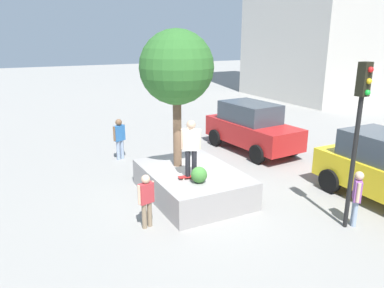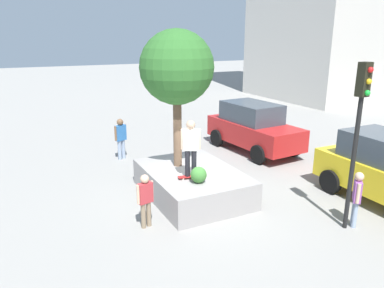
{
  "view_description": "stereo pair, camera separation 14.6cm",
  "coord_description": "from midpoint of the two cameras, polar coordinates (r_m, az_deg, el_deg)",
  "views": [
    {
      "loc": [
        9.9,
        -5.26,
        5.1
      ],
      "look_at": [
        -0.15,
        -0.12,
        1.79
      ],
      "focal_mm": 34.35,
      "sensor_mm": 36.0,
      "label": 1
    },
    {
      "loc": [
        9.96,
        -5.13,
        5.1
      ],
      "look_at": [
        -0.15,
        -0.12,
        1.79
      ],
      "focal_mm": 34.35,
      "sensor_mm": 36.0,
      "label": 2
    }
  ],
  "objects": [
    {
      "name": "sedan_parked",
      "position": [
        17.06,
        8.98,
        2.66
      ],
      "size": [
        4.88,
        2.51,
        2.21
      ],
      "color": "#B21E1E",
      "rests_on": "ground"
    },
    {
      "name": "plaza_tree",
      "position": [
        11.82,
        -2.78,
        11.68
      ],
      "size": [
        2.38,
        2.38,
        4.47
      ],
      "color": "brown",
      "rests_on": "planter_ledge"
    },
    {
      "name": "planter_ledge",
      "position": [
        12.21,
        -0.34,
        -6.07
      ],
      "size": [
        3.9,
        2.77,
        0.89
      ],
      "primitive_type": "cube",
      "color": "gray",
      "rests_on": "ground"
    },
    {
      "name": "ground_plane",
      "position": [
        12.31,
        0.48,
        -8.12
      ],
      "size": [
        120.0,
        120.0,
        0.0
      ],
      "primitive_type": "plane",
      "color": "gray"
    },
    {
      "name": "boxwood_shrub",
      "position": [
        10.99,
        0.72,
        -4.79
      ],
      "size": [
        0.49,
        0.49,
        0.49
      ],
      "primitive_type": "sphere",
      "color": "#3D7A33",
      "rests_on": "planter_ledge"
    },
    {
      "name": "skateboarder",
      "position": [
        11.04,
        -0.53,
        -0.06
      ],
      "size": [
        0.4,
        0.54,
        1.76
      ],
      "color": "black",
      "rests_on": "skateboard"
    },
    {
      "name": "traffic_light_corner",
      "position": [
        10.31,
        24.14,
        3.57
      ],
      "size": [
        0.35,
        0.29,
        4.51
      ],
      "color": "black",
      "rests_on": "ground"
    },
    {
      "name": "passerby_with_bag",
      "position": [
        15.91,
        -11.46,
        1.18
      ],
      "size": [
        0.36,
        0.57,
        1.77
      ],
      "color": "#8C9EB7",
      "rests_on": "ground"
    },
    {
      "name": "skateboard",
      "position": [
        11.38,
        -0.52,
        -5.06
      ],
      "size": [
        0.37,
        0.83,
        0.07
      ],
      "color": "#A51E1E",
      "rests_on": "planter_ledge"
    },
    {
      "name": "bystander_watching",
      "position": [
        10.17,
        -7.52,
        -8.23
      ],
      "size": [
        0.27,
        0.51,
        1.55
      ],
      "color": "#847056",
      "rests_on": "ground"
    },
    {
      "name": "pedestrian_crossing",
      "position": [
        11.14,
        23.87,
        -7.18
      ],
      "size": [
        0.43,
        0.43,
        1.59
      ],
      "color": "#8C9EB7",
      "rests_on": "ground"
    }
  ]
}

